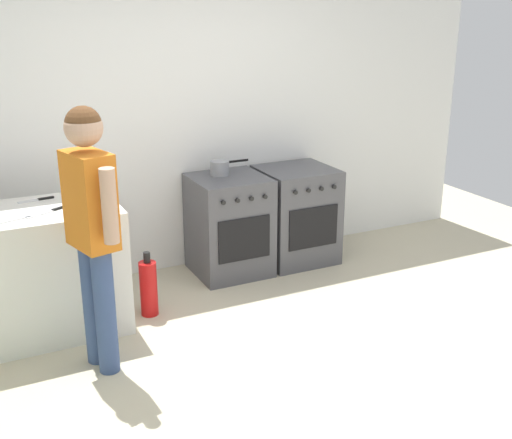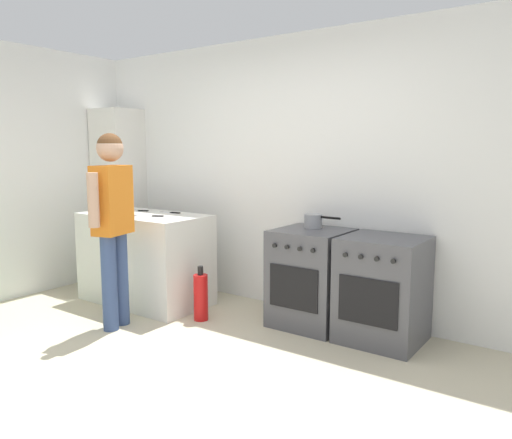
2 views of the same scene
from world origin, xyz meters
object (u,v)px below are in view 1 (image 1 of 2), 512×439
Objects in this scene: oven_right at (296,215)px; fire_extinguisher at (149,288)px; oven_left at (229,225)px; knife_carving at (3,222)px; knife_chef at (48,212)px; person at (91,218)px; pot at (220,168)px; knife_utility at (38,200)px.

fire_extinguisher is at bearing -162.58° from oven_right.
oven_left is 2.61× the size of knife_carving.
oven_right is 2.28m from knife_chef.
person is 1.08m from fire_extinguisher.
knife_chef and knife_carving have the same top height.
knife_chef is at bearing 179.53° from fire_extinguisher.
person is (0.17, -0.57, 0.10)m from knife_chef.
pot reaches higher than knife_carving.
knife_carving is at bearing -159.72° from pot.
knife_utility is (-1.54, -0.16, 0.48)m from oven_left.
person is (-1.35, -1.04, 0.58)m from oven_left.
fire_extinguisher is (0.95, 0.09, -0.69)m from knife_carving.
knife_carving is (-1.78, -0.66, -0.01)m from pot.
oven_left is at bearing 28.78° from fire_extinguisher.
pot is 1.05× the size of knife_carving.
knife_utility is (0.27, 0.41, 0.00)m from knife_carving.
knife_carving is (-0.30, -0.09, -0.00)m from knife_chef.
knife_chef is 0.31m from knife_carving.
pot is 0.20× the size of person.
knife_chef reaches higher than oven_right.
knife_chef is (-1.52, -0.47, 0.48)m from oven_left.
knife_chef is 1.15× the size of knife_utility.
person is at bearing -142.46° from oven_left.
person is at bearing -130.68° from fire_extinguisher.
pot is 1.23m from fire_extinguisher.
knife_utility is 0.15× the size of person.
pot is 1.35× the size of knife_utility.
knife_chef is at bearing -85.67° from knife_utility.
pot is at bearing 20.82° from knife_chef.
oven_left is 0.65m from oven_right.
pot reaches higher than fire_extinguisher.
person reaches higher than knife_chef.
knife_carving is 0.19× the size of person.
oven_left is at bearing -180.00° from oven_right.
fire_extinguisher is (0.65, -0.01, -0.69)m from knife_chef.
oven_right reaches higher than fire_extinguisher.
knife_chef is at bearing -162.74° from oven_left.
person is at bearing -152.61° from oven_right.
pot is at bearing 9.46° from knife_utility.
knife_carving and knife_utility have the same top height.
knife_chef is 0.31m from knife_utility.
person is at bearing -45.57° from knife_carving.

